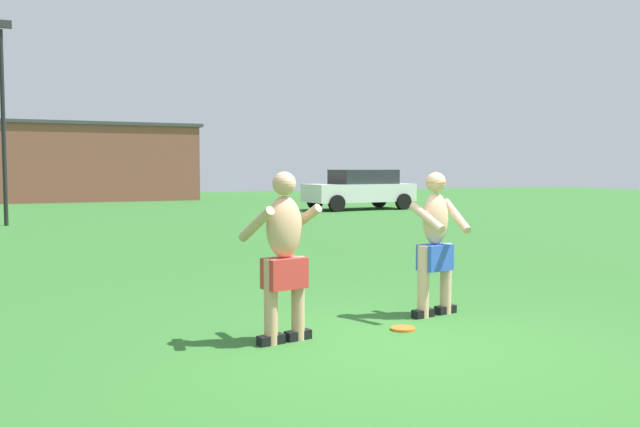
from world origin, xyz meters
The scene contains 7 objects.
ground_plane centered at (0.00, 0.00, 0.00)m, with size 80.00×80.00×0.00m, color #2D6628.
player_with_cap centered at (1.07, 1.02, 0.88)m, with size 0.63×0.63×1.63m.
player_in_red centered at (-0.91, 0.64, 0.86)m, with size 0.75×0.62×1.63m.
frisbee centered at (0.38, 0.58, 0.01)m, with size 0.25×0.25×0.03m, color orange.
car_white_mid_lot centered at (9.40, 18.66, 0.82)m, with size 4.39×2.21×1.58m.
lamp_post centered at (-3.40, 16.12, 3.55)m, with size 0.60×0.24×5.80m.
outbuilding_behind_lot centered at (0.77, 31.25, 1.94)m, with size 9.91×5.02×3.88m.
Camera 1 is at (-3.25, -5.37, 1.67)m, focal length 38.34 mm.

